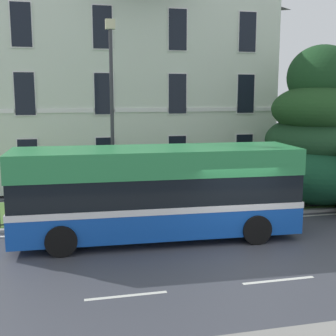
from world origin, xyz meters
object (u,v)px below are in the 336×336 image
single_decker_bus (157,191)px  litter_bin (30,206)px  georgian_townhouse (127,68)px  evergreen_tree (317,142)px  street_lamp_post (112,106)px

single_decker_bus → litter_bin: size_ratio=8.62×
georgian_townhouse → single_decker_bus: 13.06m
georgian_townhouse → litter_bin: 11.98m
evergreen_tree → street_lamp_post: size_ratio=0.95×
single_decker_bus → litter_bin: single_decker_bus is taller
evergreen_tree → single_decker_bus: evergreen_tree is taller
georgian_townhouse → litter_bin: georgian_townhouse is taller
single_decker_bus → street_lamp_post: bearing=111.5°
evergreen_tree → georgian_townhouse: bearing=131.9°
evergreen_tree → litter_bin: bearing=-175.3°
georgian_townhouse → litter_bin: size_ratio=13.28×
single_decker_bus → litter_bin: (-4.26, 2.84, -0.94)m
georgian_townhouse → evergreen_tree: bearing=-48.1°
single_decker_bus → litter_bin: 5.21m
evergreen_tree → single_decker_bus: size_ratio=0.75×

